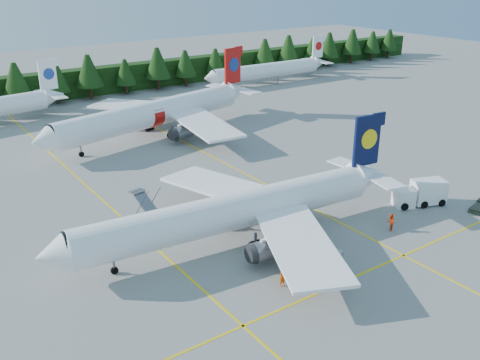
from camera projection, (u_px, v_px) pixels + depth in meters
ground at (320, 248)px, 55.71m from camera, size 320.00×320.00×0.00m
taxi_stripe_a at (117, 213)px, 63.52m from camera, size 0.25×120.00×0.01m
taxi_stripe_b at (253, 178)px, 74.11m from camera, size 0.25×120.00×0.01m
taxi_stripe_cross at (362, 274)px, 51.15m from camera, size 80.00×0.25×0.01m
treeline_hedge at (64, 85)px, 116.98m from camera, size 220.00×4.00×6.00m
airliner_navy at (225, 214)px, 55.40m from camera, size 39.51×32.39×11.49m
airliner_red at (149, 115)px, 90.11m from camera, size 43.38×35.29×12.81m
airliner_far_right at (263, 71)px, 130.84m from camera, size 35.88×3.94×10.44m
airstairs at (158, 222)px, 59.72m from camera, size 4.34×5.89×3.59m
service_truck at (420, 193)px, 65.34m from camera, size 6.72×4.43×3.05m
uld_pair at (325, 265)px, 50.40m from camera, size 5.38×3.08×1.67m
crew_a at (283, 277)px, 48.84m from camera, size 0.69×0.47×1.84m
crew_b at (391, 222)px, 59.09m from camera, size 1.21×1.18×1.97m
crew_c at (275, 230)px, 57.85m from camera, size 0.63×0.76×1.57m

